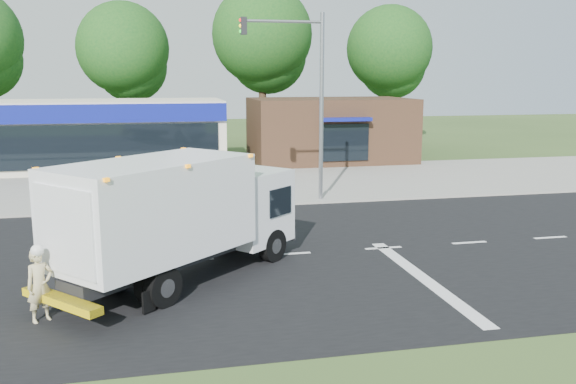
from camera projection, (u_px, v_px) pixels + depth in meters
name	position (u px, v px, depth m)	size (l,w,h in m)	color
ground	(291.00, 254.00, 18.78)	(120.00, 120.00, 0.00)	#385123
road_asphalt	(291.00, 254.00, 18.78)	(60.00, 14.00, 0.02)	black
sidewalk	(251.00, 200.00, 26.64)	(60.00, 2.40, 0.12)	gray
parking_apron	(234.00, 180.00, 32.22)	(60.00, 9.00, 0.02)	gray
lane_markings	(347.00, 264.00, 17.76)	(55.20, 7.00, 0.01)	silver
ems_box_truck	(178.00, 210.00, 15.96)	(7.17, 6.83, 3.36)	black
emergency_worker	(40.00, 284.00, 13.50)	(0.73, 0.67, 1.78)	#C8B985
retail_strip_mall	(68.00, 135.00, 35.66)	(18.00, 6.20, 4.00)	beige
brown_storefront	(330.00, 130.00, 39.04)	(10.00, 6.70, 4.00)	#382316
traffic_signal_pole	(307.00, 88.00, 25.64)	(3.51, 0.25, 8.00)	gray
background_trees	(196.00, 48.00, 44.25)	(36.77, 7.39, 12.10)	#332114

